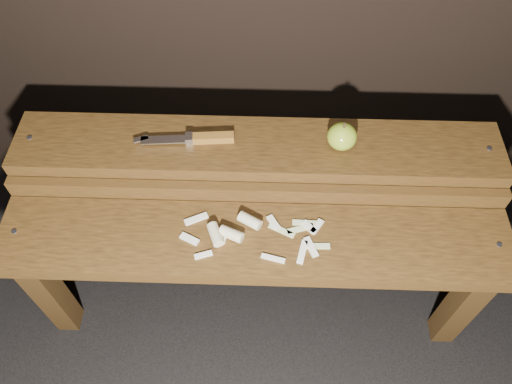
{
  "coord_description": "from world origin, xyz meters",
  "views": [
    {
      "loc": [
        0.02,
        -0.63,
        1.42
      ],
      "look_at": [
        0.0,
        0.06,
        0.45
      ],
      "focal_mm": 35.0,
      "sensor_mm": 36.0,
      "label": 1
    }
  ],
  "objects_px": {
    "bench_rear_tier": "(257,167)",
    "apple": "(342,136)",
    "knife": "(201,138)",
    "bench_front_tier": "(254,256)"
  },
  "relations": [
    {
      "from": "apple",
      "to": "knife",
      "type": "bearing_deg",
      "value": 179.47
    },
    {
      "from": "bench_rear_tier",
      "to": "knife",
      "type": "distance_m",
      "value": 0.17
    },
    {
      "from": "bench_front_tier",
      "to": "bench_rear_tier",
      "type": "xyz_separation_m",
      "value": [
        0.0,
        0.23,
        0.06
      ]
    },
    {
      "from": "bench_front_tier",
      "to": "apple",
      "type": "xyz_separation_m",
      "value": [
        0.2,
        0.23,
        0.18
      ]
    },
    {
      "from": "bench_front_tier",
      "to": "knife",
      "type": "relative_size",
      "value": 4.88
    },
    {
      "from": "apple",
      "to": "knife",
      "type": "height_order",
      "value": "apple"
    },
    {
      "from": "bench_rear_tier",
      "to": "knife",
      "type": "relative_size",
      "value": 4.88
    },
    {
      "from": "bench_front_tier",
      "to": "knife",
      "type": "bearing_deg",
      "value": 120.58
    },
    {
      "from": "bench_rear_tier",
      "to": "apple",
      "type": "bearing_deg",
      "value": 1.23
    },
    {
      "from": "bench_rear_tier",
      "to": "knife",
      "type": "xyz_separation_m",
      "value": [
        -0.14,
        0.01,
        0.1
      ]
    }
  ]
}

